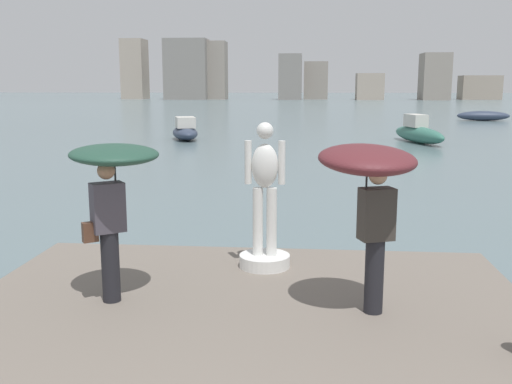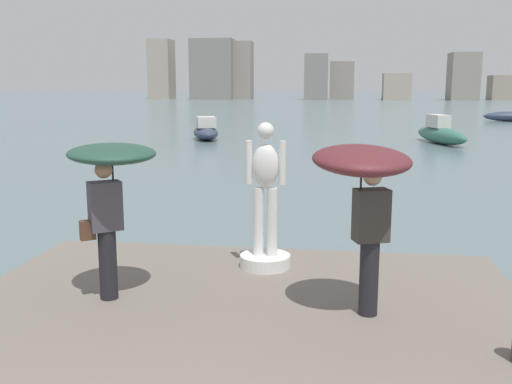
{
  "view_description": "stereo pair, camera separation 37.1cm",
  "coord_description": "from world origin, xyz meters",
  "px_view_note": "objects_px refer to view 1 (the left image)",
  "views": [
    {
      "loc": [
        0.71,
        -1.58,
        3.02
      ],
      "look_at": [
        0.0,
        6.33,
        1.55
      ],
      "focal_mm": 40.54,
      "sensor_mm": 36.0,
      "label": 1
    },
    {
      "loc": [
        1.08,
        -1.54,
        3.02
      ],
      "look_at": [
        0.0,
        6.33,
        1.55
      ],
      "focal_mm": 40.54,
      "sensor_mm": 36.0,
      "label": 2
    }
  ],
  "objects_px": {
    "onlooker_left": "(112,177)",
    "boat_mid": "(483,116)",
    "boat_near": "(185,131)",
    "boat_far": "(418,133)",
    "statue_white_figure": "(265,215)",
    "onlooker_right": "(369,178)"
  },
  "relations": [
    {
      "from": "onlooker_right",
      "to": "boat_near",
      "type": "relative_size",
      "value": 0.52
    },
    {
      "from": "onlooker_right",
      "to": "statue_white_figure",
      "type": "bearing_deg",
      "value": 128.85
    },
    {
      "from": "boat_mid",
      "to": "boat_far",
      "type": "bearing_deg",
      "value": -114.44
    },
    {
      "from": "boat_near",
      "to": "onlooker_right",
      "type": "bearing_deg",
      "value": -73.48
    },
    {
      "from": "onlooker_right",
      "to": "boat_mid",
      "type": "height_order",
      "value": "onlooker_right"
    },
    {
      "from": "onlooker_left",
      "to": "boat_mid",
      "type": "height_order",
      "value": "onlooker_left"
    },
    {
      "from": "boat_near",
      "to": "boat_mid",
      "type": "height_order",
      "value": "boat_near"
    },
    {
      "from": "statue_white_figure",
      "to": "boat_mid",
      "type": "bearing_deg",
      "value": 70.22
    },
    {
      "from": "boat_mid",
      "to": "boat_far",
      "type": "relative_size",
      "value": 0.82
    },
    {
      "from": "statue_white_figure",
      "to": "boat_far",
      "type": "distance_m",
      "value": 24.22
    },
    {
      "from": "onlooker_right",
      "to": "boat_far",
      "type": "xyz_separation_m",
      "value": [
        5.17,
        24.94,
        -1.47
      ]
    },
    {
      "from": "onlooker_left",
      "to": "boat_far",
      "type": "relative_size",
      "value": 0.36
    },
    {
      "from": "statue_white_figure",
      "to": "onlooker_left",
      "type": "distance_m",
      "value": 2.39
    },
    {
      "from": "statue_white_figure",
      "to": "onlooker_right",
      "type": "distance_m",
      "value": 2.23
    },
    {
      "from": "boat_near",
      "to": "boat_far",
      "type": "relative_size",
      "value": 0.71
    },
    {
      "from": "boat_near",
      "to": "boat_mid",
      "type": "xyz_separation_m",
      "value": [
        21.94,
        19.79,
        -0.07
      ]
    },
    {
      "from": "statue_white_figure",
      "to": "boat_near",
      "type": "bearing_deg",
      "value": 104.69
    },
    {
      "from": "boat_near",
      "to": "onlooker_left",
      "type": "bearing_deg",
      "value": -79.87
    },
    {
      "from": "statue_white_figure",
      "to": "boat_far",
      "type": "bearing_deg",
      "value": 74.51
    },
    {
      "from": "boat_near",
      "to": "boat_far",
      "type": "bearing_deg",
      "value": -2.29
    },
    {
      "from": "boat_far",
      "to": "boat_mid",
      "type": "bearing_deg",
      "value": 65.56
    },
    {
      "from": "boat_near",
      "to": "boat_far",
      "type": "height_order",
      "value": "boat_far"
    }
  ]
}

